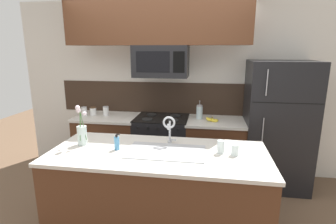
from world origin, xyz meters
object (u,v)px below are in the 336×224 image
storage_jar_short (106,111)px  french_press (199,112)px  storage_jar_medium (93,111)px  dish_soap_bottle (117,143)px  microwave (161,61)px  flower_vase (82,133)px  refrigerator (277,125)px  stove_range (162,147)px  storage_jar_tall (84,111)px  sink_faucet (169,126)px  drinking_glass (221,147)px  banana_bunch (212,120)px  spare_glass (235,150)px

storage_jar_short → french_press: size_ratio=0.52×
storage_jar_medium → dish_soap_bottle: (0.84, -1.30, 0.01)m
microwave → flower_vase: size_ratio=1.72×
storage_jar_short → refrigerator: bearing=-0.4°
stove_range → flower_vase: flower_vase is taller
storage_jar_medium → french_press: (1.60, 0.03, 0.04)m
stove_range → dish_soap_bottle: bearing=-99.9°
storage_jar_medium → storage_jar_tall: bearing=-150.1°
storage_jar_short → french_press: bearing=1.0°
stove_range → refrigerator: refrigerator is taller
refrigerator → sink_faucet: (-1.33, -1.05, 0.24)m
microwave → drinking_glass: bearing=-55.9°
banana_bunch → flower_vase: size_ratio=0.44×
microwave → storage_jar_tall: bearing=-179.4°
stove_range → spare_glass: spare_glass is taller
storage_jar_tall → french_press: bearing=3.1°
dish_soap_bottle → storage_jar_short: bearing=116.3°
storage_jar_short → spare_glass: (1.79, -1.26, -0.02)m
banana_bunch → drinking_glass: bearing=-86.3°
banana_bunch → drinking_glass: 1.14m
stove_range → refrigerator: bearing=0.7°
sink_faucet → dish_soap_bottle: size_ratio=1.85×
banana_bunch → flower_vase: flower_vase is taller
drinking_glass → flower_vase: size_ratio=0.29×
banana_bunch → french_press: size_ratio=0.71×
refrigerator → drinking_glass: refrigerator is taller
refrigerator → storage_jar_short: bearing=179.6°
storage_jar_short → flower_vase: size_ratio=0.32×
storage_jar_tall → french_press: (1.71, 0.09, 0.03)m
storage_jar_medium → drinking_glass: bearing=-33.4°
stove_range → drinking_glass: (0.80, -1.20, 0.51)m
stove_range → storage_jar_short: size_ratio=6.72×
stove_range → storage_jar_medium: bearing=178.4°
refrigerator → banana_bunch: (-0.88, -0.08, 0.06)m
banana_bunch → sink_faucet: (-0.45, -0.97, 0.18)m
stove_range → spare_glass: bearing=-53.0°
sink_faucet → dish_soap_bottle: (-0.49, -0.23, -0.13)m
storage_jar_tall → dish_soap_bottle: bearing=-52.2°
storage_jar_tall → storage_jar_short: storage_jar_short is taller
banana_bunch → stove_range: bearing=175.3°
storage_jar_short → dish_soap_bottle: size_ratio=0.84×
microwave → drinking_glass: microwave is taller
microwave → spare_glass: bearing=-52.5°
storage_jar_medium → banana_bunch: size_ratio=0.64×
storage_jar_medium → stove_range: bearing=-1.6°
stove_range → banana_bunch: (0.72, -0.06, 0.47)m
refrigerator → spare_glass: bearing=-118.3°
microwave → drinking_glass: size_ratio=5.84×
banana_bunch → sink_faucet: 1.09m
storage_jar_tall → banana_bunch: storage_jar_tall is taller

